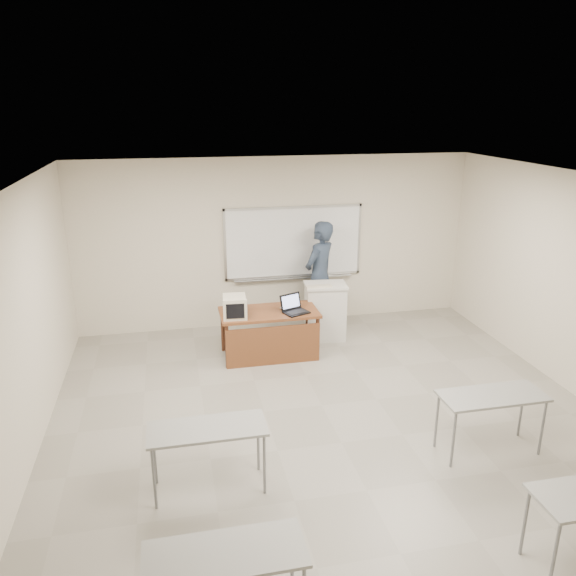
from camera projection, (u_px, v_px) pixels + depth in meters
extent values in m
cube|color=gray|center=(341.00, 443.00, 6.69)|extent=(7.00, 8.00, 0.01)
cube|color=white|center=(294.00, 242.00, 9.96)|extent=(2.40, 0.03, 1.20)
cube|color=#B7BABC|center=(294.00, 207.00, 9.76)|extent=(2.48, 0.04, 0.04)
cube|color=#B7BABC|center=(293.00, 275.00, 10.15)|extent=(2.48, 0.04, 0.04)
cube|color=#B7BABC|center=(225.00, 246.00, 9.71)|extent=(0.04, 0.04, 1.28)
cube|color=#B7BABC|center=(359.00, 239.00, 10.20)|extent=(0.04, 0.04, 1.28)
cube|color=#B7BABC|center=(294.00, 278.00, 10.12)|extent=(2.16, 0.07, 0.02)
cube|color=gray|center=(207.00, 429.00, 5.68)|extent=(1.20, 0.50, 0.03)
cylinder|color=slate|center=(154.00, 479.00, 5.50)|extent=(0.03, 0.03, 0.70)
cylinder|color=slate|center=(264.00, 464.00, 5.72)|extent=(0.03, 0.03, 0.70)
cylinder|color=slate|center=(154.00, 455.00, 5.87)|extent=(0.03, 0.03, 0.70)
cylinder|color=slate|center=(258.00, 442.00, 6.09)|extent=(0.03, 0.03, 0.70)
cube|color=gray|center=(493.00, 396.00, 6.32)|extent=(1.20, 0.50, 0.03)
cylinder|color=slate|center=(453.00, 440.00, 6.14)|extent=(0.03, 0.03, 0.70)
cylinder|color=slate|center=(542.00, 428.00, 6.36)|extent=(0.03, 0.03, 0.70)
cylinder|color=slate|center=(437.00, 420.00, 6.51)|extent=(0.03, 0.03, 0.70)
cylinder|color=slate|center=(521.00, 410.00, 6.73)|extent=(0.03, 0.03, 0.70)
cube|color=gray|center=(225.00, 554.00, 4.10)|extent=(1.20, 0.50, 0.03)
cylinder|color=slate|center=(292.00, 561.00, 4.51)|extent=(0.03, 0.03, 0.70)
cylinder|color=slate|center=(554.00, 556.00, 4.56)|extent=(0.03, 0.03, 0.70)
cylinder|color=slate|center=(525.00, 522.00, 4.93)|extent=(0.03, 0.03, 0.70)
cube|color=brown|center=(269.00, 312.00, 8.79)|extent=(1.53, 0.77, 0.04)
cube|color=brown|center=(274.00, 346.00, 8.59)|extent=(1.46, 0.03, 0.63)
cylinder|color=#3D1F13|center=(227.00, 347.00, 8.47)|extent=(0.06, 0.06, 0.71)
cylinder|color=#3D1F13|center=(317.00, 339.00, 8.75)|extent=(0.06, 0.06, 0.71)
cylinder|color=#3D1F13|center=(223.00, 330.00, 9.07)|extent=(0.06, 0.06, 0.71)
cylinder|color=#3D1F13|center=(307.00, 324.00, 9.35)|extent=(0.06, 0.06, 0.71)
cube|color=#BBBAB3|center=(325.00, 312.00, 9.53)|extent=(0.65, 0.47, 0.93)
cube|color=#BBBAB3|center=(326.00, 285.00, 9.37)|extent=(0.69, 0.51, 0.04)
cube|color=beige|center=(234.00, 306.00, 8.53)|extent=(0.34, 0.36, 0.32)
cube|color=beige|center=(236.00, 311.00, 8.35)|extent=(0.36, 0.04, 0.34)
cube|color=black|center=(236.00, 311.00, 8.33)|extent=(0.27, 0.01, 0.23)
cube|color=black|center=(296.00, 313.00, 8.69)|extent=(0.36, 0.26, 0.02)
cube|color=black|center=(297.00, 312.00, 8.68)|extent=(0.30, 0.15, 0.01)
cube|color=black|center=(294.00, 301.00, 8.81)|extent=(0.36, 0.08, 0.25)
cube|color=#9EAEED|center=(294.00, 301.00, 8.80)|extent=(0.31, 0.06, 0.19)
ellipsoid|color=gray|center=(283.00, 308.00, 8.87)|extent=(0.10, 0.08, 0.04)
cube|color=beige|center=(319.00, 286.00, 9.22)|extent=(0.43, 0.15, 0.02)
imported|color=black|center=(320.00, 276.00, 9.84)|extent=(0.84, 0.82, 1.94)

